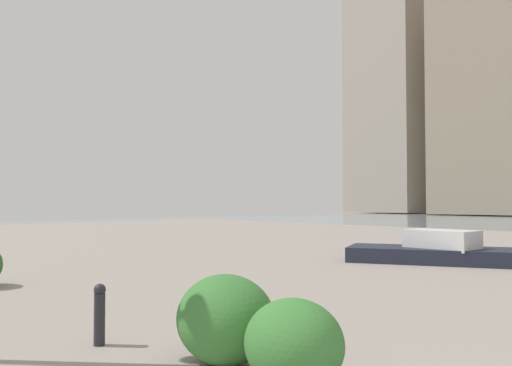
# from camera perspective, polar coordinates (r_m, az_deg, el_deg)

# --- Properties ---
(building_annex) EXTENTS (13.31, 14.66, 35.79)m
(building_annex) POSITION_cam_1_polar(r_m,az_deg,el_deg) (73.48, 25.27, 10.23)
(building_annex) COLOR gray
(building_annex) RESTS_ON ground
(building_highrise) EXTENTS (10.70, 11.64, 31.42)m
(building_highrise) POSITION_cam_1_polar(r_m,az_deg,el_deg) (81.07, 14.90, 8.14)
(building_highrise) COLOR #9E9384
(building_highrise) RESTS_ON ground
(bollard_near) EXTENTS (0.13, 0.13, 0.66)m
(bollard_near) POSITION_cam_1_polar(r_m,az_deg,el_deg) (6.12, -16.56, -13.32)
(bollard_near) COLOR #232328
(bollard_near) RESTS_ON ground
(shrub_round) EXTENTS (1.01, 0.91, 0.86)m
(shrub_round) POSITION_cam_1_polar(r_m,az_deg,el_deg) (5.22, -3.32, -14.48)
(shrub_round) COLOR #387533
(shrub_round) RESTS_ON ground
(shrub_wide) EXTENTS (0.88, 0.79, 0.75)m
(shrub_wide) POSITION_cam_1_polar(r_m,az_deg,el_deg) (4.59, 4.11, -16.94)
(shrub_wide) COLOR #387533
(shrub_wide) RESTS_ON ground
(boat) EXTENTS (4.83, 3.57, 0.95)m
(boat) POSITION_cam_1_polar(r_m,az_deg,el_deg) (14.23, 19.46, -7.30)
(boat) COLOR #1E2333
(boat) RESTS_ON ground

